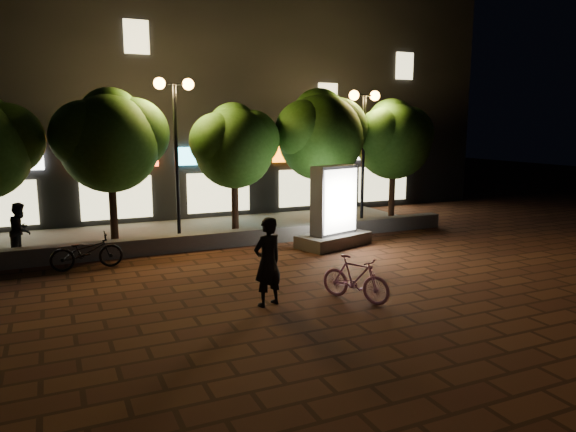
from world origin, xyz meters
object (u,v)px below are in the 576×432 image
tree_left (111,137)px  scooter_parked (87,251)px  tree_far_right (394,137)px  street_lamp_right (364,123)px  tree_mid (235,143)px  tree_right (321,132)px  ad_kiosk (334,214)px  rider (268,262)px  street_lamp_left (175,118)px  pedestrian (21,230)px  scooter_pink (355,279)px

tree_left → scooter_parked: tree_left is taller
tree_far_right → street_lamp_right: size_ratio=0.96×
tree_mid → tree_right: tree_right is taller
tree_left → ad_kiosk: 7.30m
tree_mid → rider: tree_mid is taller
tree_far_right → scooter_parked: 12.14m
street_lamp_left → pedestrian: 5.59m
street_lamp_left → scooter_pink: 8.45m
rider → pedestrian: 8.10m
tree_left → scooter_parked: size_ratio=2.66×
street_lamp_left → tree_right: bearing=2.8°
tree_left → pedestrian: tree_left is taller
scooter_pink → rider: size_ratio=0.86×
street_lamp_left → rider: 7.52m
scooter_pink → scooter_parked: (-5.19, 5.15, -0.01)m
ad_kiosk → scooter_pink: ad_kiosk is taller
tree_left → scooter_pink: tree_left is taller
tree_left → tree_far_right: tree_left is taller
rider → scooter_parked: bearing=-71.2°
tree_far_right → rider: bearing=-139.1°
tree_far_right → street_lamp_left: bearing=-178.2°
rider → tree_far_right: bearing=-155.9°
tree_mid → scooter_parked: 6.23m
ad_kiosk → pedestrian: size_ratio=1.65×
street_lamp_right → tree_right: bearing=170.9°
pedestrian → tree_left: bearing=-58.0°
street_lamp_left → ad_kiosk: street_lamp_left is taller
street_lamp_left → street_lamp_right: bearing=0.0°
tree_left → street_lamp_right: (8.95, -0.26, 0.45)m
tree_left → rider: tree_left is taller
tree_right → street_lamp_left: size_ratio=0.98×
pedestrian → scooter_pink: bearing=-118.1°
tree_left → tree_far_right: 10.50m
tree_far_right → street_lamp_left: size_ratio=0.92×
tree_mid → scooter_parked: size_ratio=2.44×
tree_far_right → pedestrian: (-13.15, -0.70, -2.49)m
tree_mid → scooter_pink: 8.09m
ad_kiosk → rider: size_ratio=1.37×
tree_right → ad_kiosk: tree_right is taller
scooter_parked → scooter_pink: bearing=-135.5°
ad_kiosk → scooter_pink: size_ratio=1.58×
tree_left → rider: size_ratio=2.56×
rider → pedestrian: rider is taller
tree_left → scooter_pink: bearing=-61.4°
street_lamp_right → tree_left: bearing=178.3°
street_lamp_left → scooter_parked: size_ratio=2.81×
tree_right → tree_far_right: (3.20, -0.00, -0.20)m
street_lamp_left → ad_kiosk: (4.37, -2.51, -2.99)m
tree_left → ad_kiosk: bearing=-23.7°
scooter_pink → pedestrian: size_ratio=1.04×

